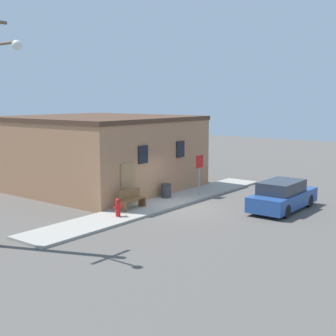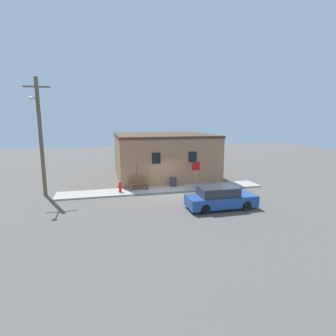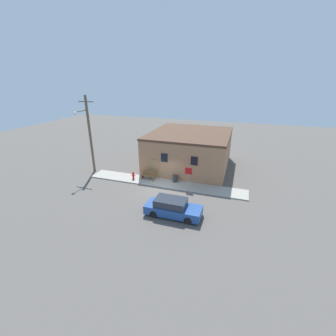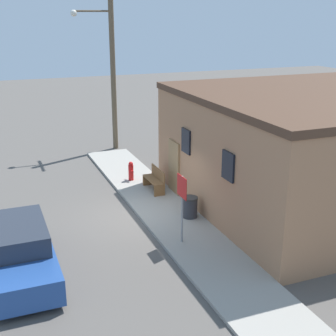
# 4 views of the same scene
# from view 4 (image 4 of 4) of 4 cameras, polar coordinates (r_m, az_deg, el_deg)

# --- Properties ---
(ground_plane) EXTENTS (80.00, 80.00, 0.00)m
(ground_plane) POSITION_cam_4_polar(r_m,az_deg,el_deg) (16.90, -3.75, -5.89)
(ground_plane) COLOR #56514C
(sidewalk) EXTENTS (16.57, 2.08, 0.11)m
(sidewalk) POSITION_cam_4_polar(r_m,az_deg,el_deg) (17.19, -0.45, -5.21)
(sidewalk) COLOR #9E998E
(sidewalk) RESTS_ON ground
(brick_building) EXTENTS (9.21, 9.72, 4.26)m
(brick_building) POSITION_cam_4_polar(r_m,az_deg,el_deg) (18.39, 18.19, 2.29)
(brick_building) COLOR #A87551
(brick_building) RESTS_ON ground
(fire_hydrant) EXTENTS (0.46, 0.22, 0.82)m
(fire_hydrant) POSITION_cam_4_polar(r_m,az_deg,el_deg) (20.06, -4.54, -0.35)
(fire_hydrant) COLOR red
(fire_hydrant) RESTS_ON sidewalk
(stop_sign) EXTENTS (0.68, 0.06, 2.17)m
(stop_sign) POSITION_cam_4_polar(r_m,az_deg,el_deg) (14.24, 1.71, -3.46)
(stop_sign) COLOR gray
(stop_sign) RESTS_ON sidewalk
(bench) EXTENTS (1.43, 0.44, 0.91)m
(bench) POSITION_cam_4_polar(r_m,az_deg,el_deg) (18.85, -1.60, -1.44)
(bench) COLOR brown
(bench) RESTS_ON sidewalk
(trash_bin) EXTENTS (0.56, 0.56, 0.74)m
(trash_bin) POSITION_cam_4_polar(r_m,az_deg,el_deg) (16.42, 2.68, -4.77)
(trash_bin) COLOR #333338
(trash_bin) RESTS_ON sidewalk
(utility_pole) EXTENTS (1.80, 2.14, 8.60)m
(utility_pole) POSITION_cam_4_polar(r_m,az_deg,el_deg) (24.64, -7.01, 12.71)
(utility_pole) COLOR brown
(utility_pole) RESTS_ON ground
(parked_car) EXTENTS (4.44, 1.72, 1.43)m
(parked_car) POSITION_cam_4_polar(r_m,az_deg,el_deg) (13.70, -17.63, -9.65)
(parked_car) COLOR black
(parked_car) RESTS_ON ground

